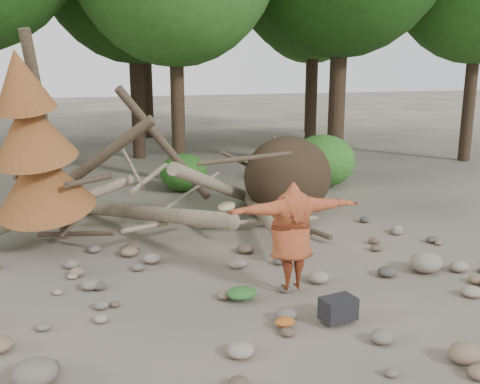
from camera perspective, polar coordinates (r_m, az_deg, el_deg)
name	(u,v)px	position (r m, az deg, el deg)	size (l,w,h in m)	color
ground	(249,299)	(8.74, 1.01, -11.32)	(120.00, 120.00, 0.00)	#514C44
deadfall_pile	(267,180)	(12.92, 2.89, 1.26)	(8.55, 5.24, 3.30)	#332619
dead_conifer	(35,148)	(10.93, -21.00, 4.37)	(2.06, 2.16, 4.35)	#4C3F30
bush_mid	(183,172)	(15.96, -6.06, 2.09)	(1.40, 1.40, 1.12)	#28631C
bush_right	(323,161)	(16.65, 8.80, 3.31)	(2.00, 2.00, 1.60)	#327624
frisbee_thrower	(292,236)	(8.68, 5.52, -4.68)	(2.50, 0.94, 1.79)	brown
backpack	(338,312)	(8.05, 10.41, -12.51)	(0.50, 0.33, 0.33)	black
cloth_green	(242,296)	(8.62, 0.20, -11.04)	(0.48, 0.40, 0.18)	#285C24
cloth_orange	(285,325)	(7.85, 4.80, -13.95)	(0.30, 0.25, 0.11)	#9D4E1A
boulder_front_left	(35,372)	(7.00, -21.06, -17.52)	(0.53, 0.48, 0.32)	#665D55
boulder_front_right	(465,353)	(7.55, 22.91, -15.57)	(0.43, 0.39, 0.26)	#7B604C
boulder_mid_right	(426,263)	(10.30, 19.22, -7.12)	(0.60, 0.54, 0.36)	gray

